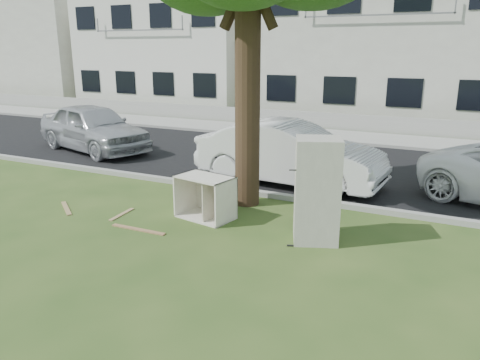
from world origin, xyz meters
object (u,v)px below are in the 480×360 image
at_px(car_left, 93,127).
at_px(car_center, 289,153).
at_px(cabinet, 205,197).
at_px(fridge, 317,191).

bearing_deg(car_left, car_center, -80.50).
bearing_deg(car_center, cabinet, 173.08).
height_order(cabinet, car_left, car_left).
bearing_deg(car_center, fridge, -147.84).
bearing_deg(fridge, car_center, 96.64).
bearing_deg(car_left, fridge, -98.36).
height_order(cabinet, car_center, car_center).
height_order(fridge, car_center, fridge).
height_order(fridge, cabinet, fridge).
distance_m(car_center, car_left, 7.44).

